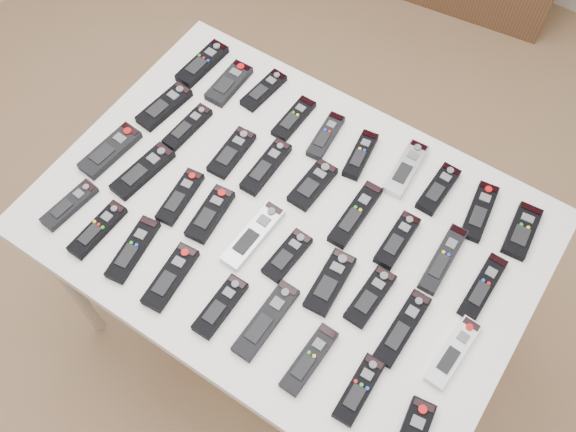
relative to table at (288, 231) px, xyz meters
The scene contains 39 objects.
ground 0.73m from the table, 132.50° to the left, with size 4.00×4.00×0.00m, color #936B4B.
table is the anchor object (origin of this frame).
remote_0 0.59m from the table, 149.42° to the left, with size 0.06×0.18×0.02m, color black.
remote_1 0.48m from the table, 144.52° to the left, with size 0.06×0.16×0.02m, color black.
remote_2 0.43m from the table, 132.99° to the left, with size 0.05×0.16×0.02m, color black.
remote_3 0.33m from the table, 120.68° to the left, with size 0.05×0.16×0.02m, color black.
remote_4 0.29m from the table, 101.74° to the left, with size 0.04×0.16×0.02m, color black.
remote_5 0.28m from the table, 78.43° to the left, with size 0.05×0.15×0.02m, color black.
remote_6 0.36m from the table, 59.04° to the left, with size 0.05×0.18×0.02m, color #B7B7BC.
remote_7 0.41m from the table, 45.93° to the left, with size 0.05×0.16×0.02m, color black.
remote_8 0.50m from the table, 35.77° to the left, with size 0.05×0.17×0.02m, color black.
remote_9 0.60m from the table, 29.94° to the left, with size 0.06×0.16×0.02m, color black.
remote_10 0.51m from the table, 167.64° to the left, with size 0.06×0.17×0.02m, color black.
remote_11 0.41m from the table, 167.58° to the left, with size 0.05×0.16×0.02m, color black.
remote_12 0.26m from the table, 160.43° to the left, with size 0.06×0.16×0.02m, color black.
remote_13 0.18m from the table, 144.18° to the left, with size 0.05×0.18×0.02m, color black.
remote_14 0.14m from the table, 90.58° to the left, with size 0.06×0.15×0.02m, color black.
remote_15 0.19m from the table, 36.61° to the left, with size 0.05×0.20×0.02m, color black.
remote_16 0.29m from the table, 20.22° to the left, with size 0.05×0.16×0.02m, color black.
remote_17 0.41m from the table, 16.59° to the left, with size 0.05×0.20×0.02m, color black.
remote_18 0.51m from the table, 11.45° to the left, with size 0.05×0.18×0.02m, color black.
remote_19 0.53m from the table, 169.81° to the right, with size 0.06×0.18×0.02m, color black.
remote_20 0.42m from the table, 166.77° to the right, with size 0.06×0.19×0.02m, color black.
remote_21 0.30m from the table, 159.10° to the right, with size 0.05×0.17×0.02m, color black.
remote_22 0.21m from the table, 149.46° to the right, with size 0.06×0.16×0.02m, color black.
remote_23 0.12m from the table, 116.60° to the right, with size 0.05×0.20×0.02m, color #B7B7BC.
remote_24 0.13m from the table, 57.41° to the right, with size 0.05×0.14×0.02m, color black.
remote_25 0.22m from the table, 26.80° to the right, with size 0.06×0.17×0.02m, color black.
remote_26 0.30m from the table, 14.16° to the right, with size 0.05×0.16×0.02m, color black.
remote_27 0.40m from the table, 14.27° to the right, with size 0.05×0.20×0.02m, color black.
remote_28 0.52m from the table, ahead, with size 0.05×0.18×0.02m, color silver.
remote_29 0.57m from the table, 150.25° to the right, with size 0.05×0.16×0.02m, color black.
remote_30 0.49m from the table, 142.33° to the right, with size 0.05×0.17×0.02m, color black.
remote_31 0.40m from the table, 133.30° to the right, with size 0.05×0.18×0.02m, color black.
remote_32 0.34m from the table, 116.26° to the right, with size 0.06×0.18×0.02m, color black.
remote_33 0.30m from the table, 89.94° to the right, with size 0.05×0.16×0.02m, color black.
remote_34 0.29m from the table, 66.97° to the right, with size 0.05×0.21×0.02m, color black.
remote_35 0.38m from the table, 49.01° to the right, with size 0.05×0.18×0.02m, color black.
remote_36 0.47m from the table, 36.62° to the right, with size 0.05×0.16×0.02m, color black.
Camera 1 is at (0.54, -0.77, 2.21)m, focal length 40.00 mm.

